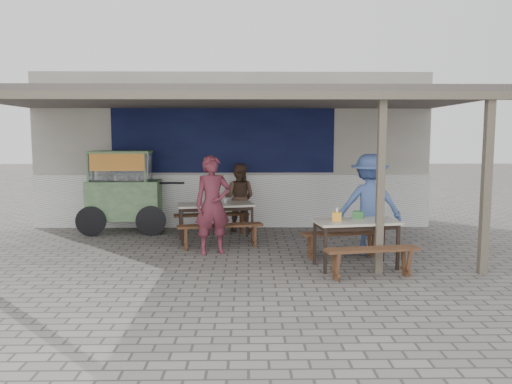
{
  "coord_description": "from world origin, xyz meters",
  "views": [
    {
      "loc": [
        0.37,
        -8.3,
        2.06
      ],
      "look_at": [
        0.51,
        0.9,
        1.04
      ],
      "focal_mm": 35.0,
      "sensor_mm": 36.0,
      "label": 1
    }
  ],
  "objects_px": {
    "table_right": "(356,226)",
    "patron_right_table": "(369,204)",
    "condiment_jar": "(225,201)",
    "patron_wall_side": "(239,198)",
    "bench_left_street": "(220,230)",
    "tissue_box": "(337,216)",
    "vendor_cart": "(123,188)",
    "patron_street_side": "(213,205)",
    "table_left": "(216,208)",
    "bench_left_wall": "(212,219)",
    "bench_right_street": "(372,256)",
    "bench_right_wall": "(342,238)",
    "condiment_bowl": "(211,202)",
    "donation_box": "(358,215)"
  },
  "relations": [
    {
      "from": "table_right",
      "to": "patron_right_table",
      "type": "distance_m",
      "value": 1.06
    },
    {
      "from": "table_right",
      "to": "condiment_jar",
      "type": "relative_size",
      "value": 16.28
    },
    {
      "from": "condiment_jar",
      "to": "patron_wall_side",
      "type": "bearing_deg",
      "value": 74.0
    },
    {
      "from": "bench_left_street",
      "to": "tissue_box",
      "type": "relative_size",
      "value": 11.59
    },
    {
      "from": "table_right",
      "to": "vendor_cart",
      "type": "relative_size",
      "value": 0.63
    },
    {
      "from": "patron_street_side",
      "to": "patron_wall_side",
      "type": "height_order",
      "value": "patron_street_side"
    },
    {
      "from": "patron_street_side",
      "to": "patron_right_table",
      "type": "height_order",
      "value": "patron_right_table"
    },
    {
      "from": "table_left",
      "to": "condiment_jar",
      "type": "relative_size",
      "value": 18.56
    },
    {
      "from": "bench_left_street",
      "to": "bench_left_wall",
      "type": "bearing_deg",
      "value": 90.0
    },
    {
      "from": "patron_right_table",
      "to": "condiment_jar",
      "type": "bearing_deg",
      "value": -20.43
    },
    {
      "from": "bench_right_street",
      "to": "patron_wall_side",
      "type": "bearing_deg",
      "value": 108.95
    },
    {
      "from": "table_right",
      "to": "patron_right_table",
      "type": "height_order",
      "value": "patron_right_table"
    },
    {
      "from": "bench_right_wall",
      "to": "patron_wall_side",
      "type": "height_order",
      "value": "patron_wall_side"
    },
    {
      "from": "bench_left_wall",
      "to": "table_left",
      "type": "bearing_deg",
      "value": -90.0
    },
    {
      "from": "patron_wall_side",
      "to": "patron_right_table",
      "type": "xyz_separation_m",
      "value": [
        2.33,
        -2.14,
        0.14
      ]
    },
    {
      "from": "patron_wall_side",
      "to": "condiment_bowl",
      "type": "relative_size",
      "value": 6.74
    },
    {
      "from": "tissue_box",
      "to": "bench_right_wall",
      "type": "bearing_deg",
      "value": 72.61
    },
    {
      "from": "bench_right_wall",
      "to": "patron_street_side",
      "type": "height_order",
      "value": "patron_street_side"
    },
    {
      "from": "bench_left_street",
      "to": "patron_wall_side",
      "type": "relative_size",
      "value": 1.08
    },
    {
      "from": "tissue_box",
      "to": "table_left",
      "type": "bearing_deg",
      "value": 134.93
    },
    {
      "from": "bench_left_wall",
      "to": "patron_right_table",
      "type": "distance_m",
      "value": 3.42
    },
    {
      "from": "patron_wall_side",
      "to": "patron_right_table",
      "type": "height_order",
      "value": "patron_right_table"
    },
    {
      "from": "vendor_cart",
      "to": "patron_right_table",
      "type": "xyz_separation_m",
      "value": [
        4.82,
        -2.05,
        -0.07
      ]
    },
    {
      "from": "tissue_box",
      "to": "bench_left_wall",
      "type": "bearing_deg",
      "value": 128.72
    },
    {
      "from": "patron_wall_side",
      "to": "patron_right_table",
      "type": "bearing_deg",
      "value": 152.88
    },
    {
      "from": "table_right",
      "to": "patron_street_side",
      "type": "relative_size",
      "value": 0.8
    },
    {
      "from": "vendor_cart",
      "to": "donation_box",
      "type": "distance_m",
      "value": 5.26
    },
    {
      "from": "patron_right_table",
      "to": "condiment_bowl",
      "type": "xyz_separation_m",
      "value": [
        -2.87,
        1.17,
        -0.1
      ]
    },
    {
      "from": "bench_left_street",
      "to": "bench_right_street",
      "type": "relative_size",
      "value": 1.13
    },
    {
      "from": "table_left",
      "to": "bench_left_wall",
      "type": "xyz_separation_m",
      "value": [
        -0.13,
        0.65,
        -0.33
      ]
    },
    {
      "from": "vendor_cart",
      "to": "patron_right_table",
      "type": "relative_size",
      "value": 1.25
    },
    {
      "from": "bench_right_street",
      "to": "patron_street_side",
      "type": "xyz_separation_m",
      "value": [
        -2.42,
        1.61,
        0.53
      ]
    },
    {
      "from": "vendor_cart",
      "to": "patron_wall_side",
      "type": "distance_m",
      "value": 2.5
    },
    {
      "from": "bench_left_wall",
      "to": "condiment_bowl",
      "type": "bearing_deg",
      "value": -98.5
    },
    {
      "from": "vendor_cart",
      "to": "patron_wall_side",
      "type": "height_order",
      "value": "vendor_cart"
    },
    {
      "from": "bench_left_wall",
      "to": "patron_street_side",
      "type": "height_order",
      "value": "patron_street_side"
    },
    {
      "from": "bench_left_street",
      "to": "patron_street_side",
      "type": "bearing_deg",
      "value": -116.6
    },
    {
      "from": "patron_wall_side",
      "to": "patron_right_table",
      "type": "relative_size",
      "value": 0.84
    },
    {
      "from": "table_left",
      "to": "donation_box",
      "type": "distance_m",
      "value": 3.03
    },
    {
      "from": "patron_wall_side",
      "to": "tissue_box",
      "type": "xyz_separation_m",
      "value": [
        1.59,
        -3.09,
        0.08
      ]
    },
    {
      "from": "patron_wall_side",
      "to": "condiment_jar",
      "type": "relative_size",
      "value": 17.45
    },
    {
      "from": "condiment_jar",
      "to": "condiment_bowl",
      "type": "distance_m",
      "value": 0.29
    },
    {
      "from": "bench_left_wall",
      "to": "bench_right_street",
      "type": "relative_size",
      "value": 1.13
    },
    {
      "from": "patron_street_side",
      "to": "condiment_bowl",
      "type": "height_order",
      "value": "patron_street_side"
    },
    {
      "from": "table_left",
      "to": "table_right",
      "type": "xyz_separation_m",
      "value": [
        2.34,
        -2.02,
        -0.0
      ]
    },
    {
      "from": "condiment_bowl",
      "to": "patron_wall_side",
      "type": "bearing_deg",
      "value": 60.63
    },
    {
      "from": "bench_right_street",
      "to": "patron_right_table",
      "type": "relative_size",
      "value": 0.8
    },
    {
      "from": "bench_left_wall",
      "to": "donation_box",
      "type": "relative_size",
      "value": 9.19
    },
    {
      "from": "bench_left_wall",
      "to": "tissue_box",
      "type": "distance_m",
      "value": 3.48
    },
    {
      "from": "bench_left_wall",
      "to": "table_right",
      "type": "xyz_separation_m",
      "value": [
        2.46,
        -2.68,
        0.33
      ]
    }
  ]
}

